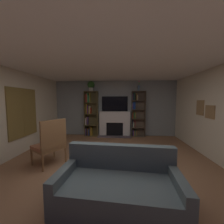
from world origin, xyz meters
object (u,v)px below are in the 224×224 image
(bookshelf_right, at_px, (137,114))
(vase_with_flowers, at_px, (139,87))
(armchair, at_px, (51,143))
(fireplace, at_px, (115,123))
(potted_plant, at_px, (91,86))
(bookshelf_left, at_px, (90,114))
(tv, at_px, (115,104))
(couch, at_px, (119,187))

(bookshelf_right, height_order, vase_with_flowers, vase_with_flowers)
(bookshelf_right, relative_size, armchair, 1.76)
(fireplace, relative_size, potted_plant, 3.33)
(bookshelf_left, bearing_deg, tv, 4.46)
(tv, distance_m, potted_plant, 1.35)
(fireplace, xyz_separation_m, couch, (0.26, -4.10, -0.32))
(fireplace, relative_size, armchair, 1.28)
(bookshelf_left, distance_m, vase_with_flowers, 2.53)
(fireplace, relative_size, bookshelf_right, 0.73)
(tv, distance_m, bookshelf_right, 1.10)
(vase_with_flowers, xyz_separation_m, armchair, (-2.55, -2.88, -1.65))
(fireplace, height_order, armchair, armchair)
(bookshelf_right, xyz_separation_m, armchair, (-2.47, -2.92, -0.45))
(potted_plant, bearing_deg, vase_with_flowers, 0.01)
(fireplace, distance_m, bookshelf_right, 1.09)
(fireplace, height_order, tv, tv)
(vase_with_flowers, bearing_deg, tv, 173.62)
(couch, xyz_separation_m, armchair, (-1.73, 1.17, 0.30))
(couch, bearing_deg, armchair, 145.92)
(fireplace, distance_m, tv, 0.89)
(vase_with_flowers, bearing_deg, bookshelf_left, 179.20)
(fireplace, height_order, vase_with_flowers, vase_with_flowers)
(fireplace, bearing_deg, potted_plant, -177.44)
(fireplace, distance_m, potted_plant, 2.02)
(potted_plant, height_order, couch, potted_plant)
(couch, bearing_deg, potted_plant, 108.11)
(bookshelf_left, height_order, vase_with_flowers, vase_with_flowers)
(bookshelf_left, bearing_deg, potted_plant, -23.47)
(bookshelf_left, xyz_separation_m, armchair, (-0.34, -2.91, -0.42))
(bookshelf_left, height_order, bookshelf_right, same)
(tv, xyz_separation_m, couch, (0.26, -4.17, -1.20))
(vase_with_flowers, bearing_deg, armchair, -131.49)
(bookshelf_right, bearing_deg, couch, -100.25)
(bookshelf_right, bearing_deg, vase_with_flowers, -32.91)
(couch, distance_m, armchair, 2.11)
(bookshelf_right, relative_size, potted_plant, 4.56)
(fireplace, height_order, bookshelf_left, bookshelf_left)
(bookshelf_left, bearing_deg, fireplace, 0.84)
(bookshelf_right, bearing_deg, tv, 175.79)
(bookshelf_left, distance_m, potted_plant, 1.31)
(vase_with_flowers, height_order, couch, vase_with_flowers)
(tv, xyz_separation_m, potted_plant, (-1.07, -0.12, 0.82))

